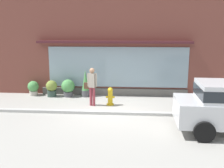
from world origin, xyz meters
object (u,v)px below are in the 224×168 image
Objects in this scene: fire_hydrant at (110,96)px; potted_plant_window_center at (33,88)px; pedestrian_with_handbag at (92,84)px; potted_plant_corner_tall at (68,87)px; potted_plant_doorstep at (52,88)px; potted_plant_near_hydrant at (85,84)px.

potted_plant_window_center is at bearing 160.19° from fire_hydrant.
potted_plant_corner_tall is (-1.46, 1.54, -0.51)m from pedestrian_with_handbag.
potted_plant_corner_tall is (1.87, -0.11, 0.08)m from potted_plant_window_center.
potted_plant_doorstep is 0.85m from potted_plant_corner_tall.
fire_hydrant is at bearing -156.08° from pedestrian_with_handbag.
potted_plant_doorstep reaches higher than fire_hydrant.
pedestrian_with_handbag is 1.74m from potted_plant_near_hydrant.
pedestrian_with_handbag is (-0.81, -0.16, 0.59)m from fire_hydrant.
pedestrian_with_handbag reaches higher than potted_plant_doorstep.
potted_plant_window_center is at bearing 179.01° from potted_plant_near_hydrant.
potted_plant_near_hydrant is at bearing 4.18° from potted_plant_corner_tall.
potted_plant_corner_tall reaches higher than fire_hydrant.
fire_hydrant is 4.41m from potted_plant_window_center.
potted_plant_corner_tall is (-2.28, 1.38, 0.08)m from fire_hydrant.
potted_plant_corner_tall is at bearing 148.76° from fire_hydrant.
pedestrian_with_handbag is 1.93× the size of potted_plant_corner_tall.
potted_plant_window_center is (-1.03, 0.16, -0.04)m from potted_plant_doorstep.
potted_plant_near_hydrant is at bearing -0.99° from potted_plant_window_center.
fire_hydrant is at bearing -23.08° from potted_plant_doorstep.
pedestrian_with_handbag is 2.80m from potted_plant_doorstep.
potted_plant_near_hydrant reaches higher than potted_plant_window_center.
potted_plant_doorstep is 1.75m from potted_plant_near_hydrant.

